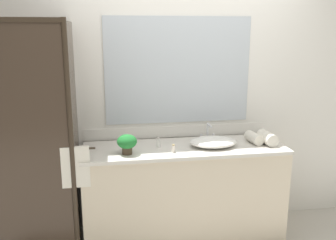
# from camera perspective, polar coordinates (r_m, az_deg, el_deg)

# --- Properties ---
(ground_plane) EXTENTS (8.00, 8.00, 0.00)m
(ground_plane) POSITION_cam_1_polar(r_m,az_deg,el_deg) (3.65, 2.44, -17.72)
(ground_plane) COLOR #B7B2A8
(wall_back_with_mirror) EXTENTS (4.40, 0.06, 2.60)m
(wall_back_with_mirror) POSITION_cam_1_polar(r_m,az_deg,el_deg) (3.51, 1.52, 3.87)
(wall_back_with_mirror) COLOR silver
(wall_back_with_mirror) RESTS_ON ground_plane
(vanity_cabinet) EXTENTS (1.80, 0.58, 0.90)m
(vanity_cabinet) POSITION_cam_1_polar(r_m,az_deg,el_deg) (3.45, 2.48, -11.23)
(vanity_cabinet) COLOR beige
(vanity_cabinet) RESTS_ON ground_plane
(shower_enclosure) EXTENTS (1.20, 0.59, 2.00)m
(shower_enclosure) POSITION_cam_1_polar(r_m,az_deg,el_deg) (3.06, -20.69, -3.98)
(shower_enclosure) COLOR #2D2319
(shower_enclosure) RESTS_ON ground_plane
(sink_basin) EXTENTS (0.43, 0.32, 0.08)m
(sink_basin) POSITION_cam_1_polar(r_m,az_deg,el_deg) (3.30, 7.06, -3.39)
(sink_basin) COLOR white
(sink_basin) RESTS_ON vanity_cabinet
(faucet) EXTENTS (0.17, 0.15, 0.17)m
(faucet) POSITION_cam_1_polar(r_m,az_deg,el_deg) (3.47, 6.21, -2.24)
(faucet) COLOR silver
(faucet) RESTS_ON vanity_cabinet
(potted_plant) EXTENTS (0.17, 0.17, 0.17)m
(potted_plant) POSITION_cam_1_polar(r_m,az_deg,el_deg) (3.07, -6.41, -3.51)
(potted_plant) COLOR #473828
(potted_plant) RESTS_ON vanity_cabinet
(amenity_bottle_shampoo) EXTENTS (0.03, 0.03, 0.09)m
(amenity_bottle_shampoo) POSITION_cam_1_polar(r_m,az_deg,el_deg) (3.25, -1.55, -3.52)
(amenity_bottle_shampoo) COLOR white
(amenity_bottle_shampoo) RESTS_ON vanity_cabinet
(amenity_bottle_lotion) EXTENTS (0.03, 0.03, 0.07)m
(amenity_bottle_lotion) POSITION_cam_1_polar(r_m,az_deg,el_deg) (3.11, 0.85, -4.48)
(amenity_bottle_lotion) COLOR silver
(amenity_bottle_lotion) RESTS_ON vanity_cabinet
(rolled_towel_near_edge) EXTENTS (0.12, 0.23, 0.11)m
(rolled_towel_near_edge) POSITION_cam_1_polar(r_m,az_deg,el_deg) (3.46, 15.20, -2.72)
(rolled_towel_near_edge) COLOR silver
(rolled_towel_near_edge) RESTS_ON vanity_cabinet
(rolled_towel_middle) EXTENTS (0.12, 0.21, 0.10)m
(rolled_towel_middle) POSITION_cam_1_polar(r_m,az_deg,el_deg) (3.45, 13.26, -2.75)
(rolled_towel_middle) COLOR silver
(rolled_towel_middle) RESTS_ON vanity_cabinet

